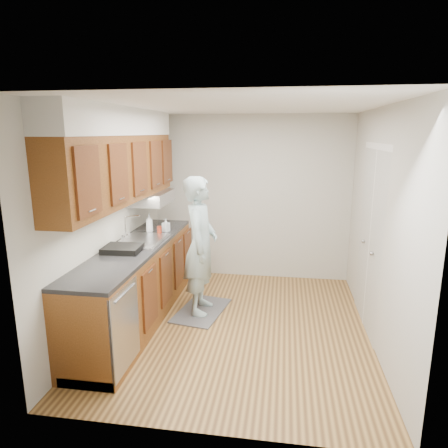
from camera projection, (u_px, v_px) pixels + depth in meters
name	position (u px, v px, depth m)	size (l,w,h in m)	color
floor	(237.00, 326.00, 4.71)	(3.50, 3.50, 0.00)	#A2783D
ceiling	(238.00, 106.00, 4.15)	(3.50, 3.50, 0.00)	white
wall_left	(110.00, 219.00, 4.65)	(0.02, 3.50, 2.50)	#B6B5AA
wall_right	(378.00, 228.00, 4.21)	(0.02, 3.50, 2.50)	#B6B5AA
wall_back	(251.00, 198.00, 6.11)	(3.00, 0.02, 2.50)	#B6B5AA
counter	(137.00, 282.00, 4.77)	(0.64, 2.80, 1.30)	brown
upper_cabinets	(121.00, 158.00, 4.51)	(0.47, 2.80, 1.21)	brown
closet_door	(370.00, 241.00, 4.55)	(0.02, 1.22, 2.05)	beige
floor_mat	(201.00, 310.00, 5.10)	(0.52, 0.89, 0.02)	#565658
person	(200.00, 237.00, 4.88)	(0.68, 0.46, 1.94)	#9AB7BC
soap_bottle_a	(149.00, 223.00, 5.25)	(0.10, 0.10, 0.25)	silver
soap_bottle_b	(166.00, 225.00, 5.30)	(0.08, 0.08, 0.18)	silver
soda_can	(160.00, 230.00, 5.17)	(0.06, 0.06, 0.11)	#A1311B
dish_rack	(122.00, 249.00, 4.43)	(0.40, 0.34, 0.06)	black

